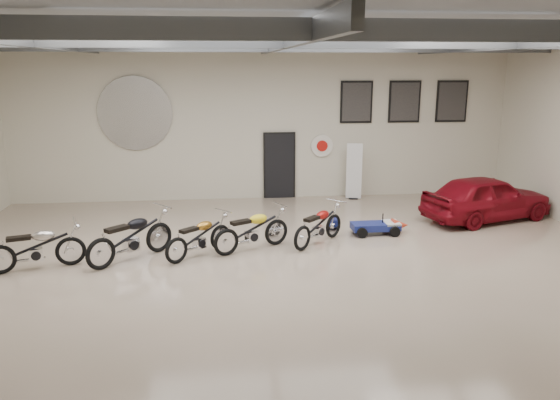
{
  "coord_description": "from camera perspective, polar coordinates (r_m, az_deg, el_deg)",
  "views": [
    {
      "loc": [
        -1.39,
        -11.47,
        4.26
      ],
      "look_at": [
        0.0,
        1.2,
        1.1
      ],
      "focal_mm": 35.0,
      "sensor_mm": 36.0,
      "label": 1
    }
  ],
  "objects": [
    {
      "name": "logo_plaque",
      "position": [
        17.67,
        -14.91,
        8.73
      ],
      "size": [
        2.3,
        0.06,
        1.16
      ],
      "primitive_type": null,
      "color": "silver",
      "rests_on": "back_wall"
    },
    {
      "name": "ceiling",
      "position": [
        11.57,
        0.68,
        17.59
      ],
      "size": [
        16.0,
        12.0,
        0.01
      ],
      "primitive_type": "cube",
      "color": "gray",
      "rests_on": "back_wall"
    },
    {
      "name": "poster_right",
      "position": [
        19.04,
        17.5,
        9.81
      ],
      "size": [
        1.05,
        0.08,
        1.35
      ],
      "primitive_type": null,
      "color": "black",
      "rests_on": "back_wall"
    },
    {
      "name": "banner_stand",
      "position": [
        17.81,
        7.75,
        3.0
      ],
      "size": [
        0.53,
        0.32,
        1.84
      ],
      "primitive_type": null,
      "rotation": [
        0.0,
        0.0,
        -0.25
      ],
      "color": "white",
      "rests_on": "floor"
    },
    {
      "name": "vintage_car",
      "position": [
        16.35,
        20.79,
        0.24
      ],
      "size": [
        2.57,
        4.07,
        1.29
      ],
      "primitive_type": "imported",
      "rotation": [
        0.0,
        0.0,
        1.87
      ],
      "color": "maroon",
      "rests_on": "floor"
    },
    {
      "name": "poster_mid",
      "position": [
        18.46,
        12.88,
        9.99
      ],
      "size": [
        1.05,
        0.08,
        1.35
      ],
      "primitive_type": null,
      "color": "black",
      "rests_on": "back_wall"
    },
    {
      "name": "back_wall",
      "position": [
        17.61,
        -1.72,
        8.19
      ],
      "size": [
        16.0,
        0.02,
        5.0
      ],
      "primitive_type": "cube",
      "color": "beige",
      "rests_on": "floor"
    },
    {
      "name": "go_kart",
      "position": [
        14.35,
        10.45,
        -2.43
      ],
      "size": [
        1.53,
        0.7,
        0.55
      ],
      "primitive_type": null,
      "rotation": [
        0.0,
        0.0,
        0.01
      ],
      "color": "navy",
      "rests_on": "floor"
    },
    {
      "name": "oil_sign",
      "position": [
        17.91,
        4.41,
        5.67
      ],
      "size": [
        0.72,
        0.1,
        0.72
      ],
      "primitive_type": null,
      "color": "white",
      "rests_on": "back_wall"
    },
    {
      "name": "motorcycle_yellow",
      "position": [
        12.83,
        -2.96,
        -3.07
      ],
      "size": [
        2.03,
        1.47,
        1.03
      ],
      "primitive_type": null,
      "rotation": [
        0.0,
        0.0,
        0.49
      ],
      "color": "silver",
      "rests_on": "floor"
    },
    {
      "name": "motorcycle_black",
      "position": [
        12.59,
        -15.35,
        -3.66
      ],
      "size": [
        2.05,
        1.97,
        1.13
      ],
      "primitive_type": null,
      "rotation": [
        0.0,
        0.0,
        0.75
      ],
      "color": "silver",
      "rests_on": "floor"
    },
    {
      "name": "door",
      "position": [
        17.81,
        -0.07,
        3.55
      ],
      "size": [
        0.92,
        0.08,
        2.1
      ],
      "primitive_type": "cube",
      "color": "black",
      "rests_on": "back_wall"
    },
    {
      "name": "motorcycle_red",
      "position": [
        13.31,
        4.04,
        -2.58
      ],
      "size": [
        1.74,
        1.72,
        0.97
      ],
      "primitive_type": null,
      "rotation": [
        0.0,
        0.0,
        0.78
      ],
      "color": "silver",
      "rests_on": "floor"
    },
    {
      "name": "ceiling_beams",
      "position": [
        11.56,
        0.68,
        16.35
      ],
      "size": [
        15.8,
        11.8,
        0.32
      ],
      "primitive_type": null,
      "color": "#53565A",
      "rests_on": "ceiling"
    },
    {
      "name": "motorcycle_gold",
      "position": [
        12.56,
        -8.47,
        -3.75
      ],
      "size": [
        1.75,
        1.66,
        0.96
      ],
      "primitive_type": null,
      "rotation": [
        0.0,
        0.0,
        0.73
      ],
      "color": "silver",
      "rests_on": "floor"
    },
    {
      "name": "floor",
      "position": [
        12.31,
        0.61,
        -6.32
      ],
      "size": [
        16.0,
        12.0,
        0.01
      ],
      "primitive_type": "cube",
      "color": "tan",
      "rests_on": "ground"
    },
    {
      "name": "poster_left",
      "position": [
        18.01,
        7.98,
        10.11
      ],
      "size": [
        1.05,
        0.08,
        1.35
      ],
      "primitive_type": null,
      "color": "black",
      "rests_on": "back_wall"
    },
    {
      "name": "motorcycle_silver",
      "position": [
        12.72,
        -24.21,
        -4.46
      ],
      "size": [
        2.07,
        1.15,
        1.03
      ],
      "primitive_type": null,
      "rotation": [
        0.0,
        0.0,
        0.29
      ],
      "color": "silver",
      "rests_on": "floor"
    }
  ]
}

